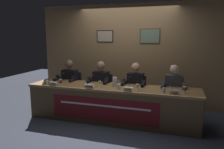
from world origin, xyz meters
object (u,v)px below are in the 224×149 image
Objects in this scene: microphone_center_right at (129,84)px; microphone_far_right at (172,87)px; nameplate_far_left at (53,83)px; juice_glass_far_left at (61,81)px; water_cup_far_left at (47,82)px; chair_far_left at (72,90)px; microphone_far_left at (62,79)px; chair_center_right at (136,96)px; water_cup_center_right at (119,87)px; chair_center_left at (103,93)px; water_cup_center_left at (85,84)px; panelist_center_left at (100,83)px; nameplate_center_left at (89,86)px; conference_table at (110,98)px; chair_far_right at (173,99)px; nameplate_center_right at (128,89)px; juice_glass_far_right at (184,89)px; panelist_center_right at (135,86)px; panelist_far_left at (68,81)px; juice_glass_center_right at (138,86)px; water_pitcher_central at (115,82)px; panelist_far_right at (173,89)px; water_cup_far_right at (164,90)px; nameplate_far_right at (174,92)px; juice_glass_center_left at (100,83)px; microphone_center_left at (92,82)px.

microphone_center_right is 1.00× the size of microphone_far_right.
nameplate_far_left is 0.17m from juice_glass_far_left.
water_cup_far_left is at bearing -175.75° from microphone_far_right.
chair_far_left is 4.09× the size of microphone_far_left.
chair_center_right reaches higher than water_cup_center_right.
chair_center_left and chair_center_right have the same top height.
microphone_center_right reaches higher than water_cup_center_left.
nameplate_center_left is at bearing -88.22° from panelist_center_left.
conference_table is 16.62× the size of microphone_center_right.
panelist_center_left is 1.68m from chair_far_right.
water_cup_far_left is at bearing -157.84° from chair_center_right.
nameplate_center_right is 1.04m from juice_glass_far_right.
panelist_center_right is 0.58m from water_cup_center_right.
juice_glass_far_left is at bearing -178.96° from juice_glass_far_right.
juice_glass_center_right is (1.82, -0.55, 0.13)m from panelist_far_left.
water_pitcher_central reaches higher than nameplate_far_left.
chair_far_right is 0.34m from panelist_far_right.
panelist_center_left reaches higher than chair_center_right.
nameplate_center_right is 1.41× the size of juice_glass_center_right.
water_cup_far_right is at bearing -127.00° from microphone_far_right.
nameplate_center_right is (1.65, -0.66, 0.08)m from panelist_far_left.
nameplate_far_right is at bearing -6.32° from microphone_far_left.
water_cup_far_left and water_cup_center_left have the same top height.
water_cup_far_left is 2.68m from microphone_far_right.
juice_glass_far_left is at bearing 179.81° from juice_glass_center_right.
microphone_center_left is at bearing 151.59° from juice_glass_center_left.
panelist_far_left reaches higher than nameplate_center_left.
juice_glass_far_left is 1.49m from microphone_center_right.
nameplate_center_right is at bearing -159.76° from microphone_far_right.
juice_glass_far_left is at bearing -141.91° from panelist_center_left.
microphone_center_left is (0.79, 0.27, 0.03)m from nameplate_far_left.
water_cup_far_right is at bearing -102.14° from chair_far_right.
juice_glass_far_right is at bearing -34.22° from chair_center_right.
nameplate_far_left is at bearing -176.58° from juice_glass_far_right.
panelist_center_right is at bearing 39.12° from nameplate_center_left.
juice_glass_center_left is at bearing -26.79° from panelist_far_left.
chair_far_left is 0.82m from chair_center_left.
microphone_center_left is at bearing -2.94° from microphone_far_left.
microphone_far_left is at bearing 38.56° from water_cup_far_left.
conference_table is at bearing 173.34° from nameplate_far_right.
panelist_center_left is at bearing 159.62° from water_cup_far_right.
juice_glass_far_right is (2.64, -0.15, 0.01)m from microphone_far_left.
microphone_center_left is 0.18× the size of panelist_center_right.
chair_center_left and chair_far_right have the same top height.
nameplate_center_left is at bearing -175.32° from juice_glass_far_right.
water_cup_center_left is (0.69, -0.52, 0.08)m from panelist_far_left.
panelist_far_left reaches higher than water_cup_far_left.
panelist_center_left is 0.54m from water_cup_center_left.
water_cup_center_left is at bearing -151.76° from panelist_center_right.
microphone_far_left reaches higher than nameplate_center_left.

